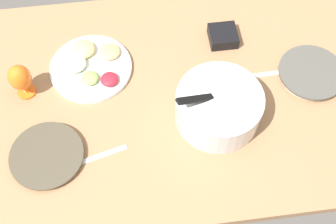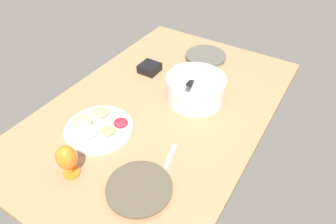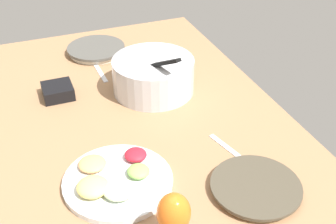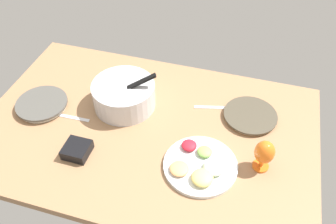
% 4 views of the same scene
% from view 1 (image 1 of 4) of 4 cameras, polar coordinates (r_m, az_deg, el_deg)
% --- Properties ---
extents(ground_plane, '(1.60, 1.04, 0.04)m').
position_cam_1_polar(ground_plane, '(1.74, 0.34, 2.01)').
color(ground_plane, '#99704C').
extents(dinner_plate_left, '(0.26, 0.26, 0.03)m').
position_cam_1_polar(dinner_plate_left, '(1.84, 17.76, 4.71)').
color(dinner_plate_left, silver).
rests_on(dinner_plate_left, ground_plane).
extents(dinner_plate_right, '(0.26, 0.26, 0.02)m').
position_cam_1_polar(dinner_plate_right, '(1.64, -15.15, -5.40)').
color(dinner_plate_right, beige).
rests_on(dinner_plate_right, ground_plane).
extents(mixing_bowl, '(0.32, 0.31, 0.21)m').
position_cam_1_polar(mixing_bowl, '(1.62, 6.46, 0.71)').
color(mixing_bowl, silver).
rests_on(mixing_bowl, ground_plane).
extents(fruit_platter, '(0.32, 0.32, 0.05)m').
position_cam_1_polar(fruit_platter, '(1.80, -9.82, 5.82)').
color(fruit_platter, silver).
rests_on(fruit_platter, ground_plane).
extents(hurricane_glass_orange, '(0.08, 0.08, 0.16)m').
position_cam_1_polar(hurricane_glass_orange, '(1.73, -18.30, 4.06)').
color(hurricane_glass_orange, orange).
rests_on(hurricane_glass_orange, ground_plane).
extents(square_bowl_black, '(0.11, 0.11, 0.05)m').
position_cam_1_polar(square_bowl_black, '(1.87, 7.01, 9.63)').
color(square_bowl_black, black).
rests_on(square_bowl_black, ground_plane).
extents(fork_by_left_plate, '(0.18, 0.02, 0.01)m').
position_cam_1_polar(fork_by_left_plate, '(1.80, 12.05, 4.71)').
color(fork_by_left_plate, silver).
rests_on(fork_by_left_plate, ground_plane).
extents(fork_by_right_plate, '(0.18, 0.06, 0.01)m').
position_cam_1_polar(fork_by_right_plate, '(1.61, -8.34, -5.42)').
color(fork_by_right_plate, silver).
rests_on(fork_by_right_plate, ground_plane).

